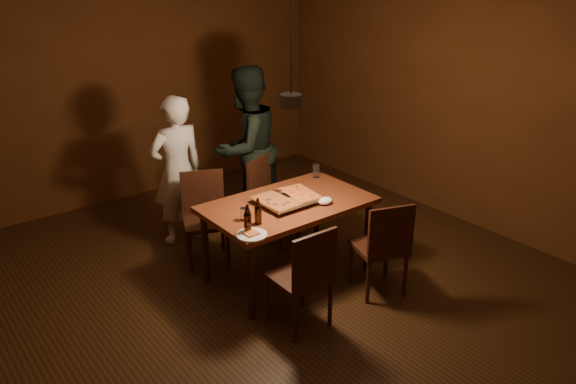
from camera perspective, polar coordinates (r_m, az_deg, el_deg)
room_shell at (r=4.59m, az=0.28°, el=5.02°), size 6.00×6.00×6.00m
dining_table at (r=5.11m, az=0.00°, el=-1.80°), size 1.50×0.90×0.75m
chair_far_left at (r=5.53m, az=-8.50°, el=-1.68°), size 0.55×0.55×0.49m
chair_far_right at (r=5.87m, az=-2.08°, el=0.03°), size 0.55×0.55×0.49m
chair_near_left at (r=4.42m, az=1.83°, el=-7.94°), size 0.43×0.43×0.49m
chair_near_right at (r=4.93m, az=9.76°, el=-4.87°), size 0.54×0.54×0.49m
pizza_tray at (r=5.06m, az=0.02°, el=-0.83°), size 0.59×0.50×0.05m
pizza_meat at (r=4.96m, az=-1.29°, el=-0.90°), size 0.29×0.44×0.02m
pizza_cheese at (r=5.13m, az=1.22°, el=-0.11°), size 0.30×0.43×0.02m
spatula at (r=5.07m, az=-0.17°, el=-0.30°), size 0.13×0.25×0.04m
beer_bottle_a at (r=4.49m, az=-4.13°, el=-2.72°), size 0.06×0.06×0.24m
beer_bottle_b at (r=4.63m, az=-3.07°, el=-1.97°), size 0.06×0.06×0.23m
water_glass_left at (r=4.73m, az=-4.48°, el=-2.24°), size 0.07×0.07×0.11m
water_glass_right at (r=5.65m, az=2.88°, el=2.17°), size 0.07×0.07×0.14m
plate_slice at (r=4.47m, az=-3.71°, el=-4.36°), size 0.25×0.25×0.03m
napkin at (r=5.04m, az=3.78°, el=-0.90°), size 0.15×0.11×0.06m
diner_white at (r=5.85m, az=-11.18°, el=2.12°), size 0.58×0.39×1.57m
diner_dark at (r=6.12m, az=-4.25°, el=4.46°), size 1.00×0.86×1.78m
pendant_lamp at (r=4.49m, az=0.29°, el=9.41°), size 0.18×0.18×1.10m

